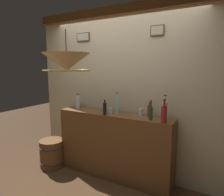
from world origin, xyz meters
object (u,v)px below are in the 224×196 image
pendant_lamp (67,62)px  wooden_barrel (52,153)px  liquor_bottle_mezcal (78,102)px  glass_tumbler_highball (141,112)px  liquor_bottle_amaro (105,109)px  liquor_bottle_brandy (165,111)px  liquor_bottle_whiskey (149,111)px  glass_tumbler_rocks (110,111)px  liquor_bottle_rum (117,105)px  liquor_bottle_vodka (151,113)px  liquor_bottle_gin (164,114)px

pendant_lamp → wooden_barrel: (-0.86, 0.50, -1.56)m
liquor_bottle_mezcal → glass_tumbler_highball: (1.17, 0.02, -0.05)m
liquor_bottle_amaro → pendant_lamp: pendant_lamp is taller
liquor_bottle_brandy → wooden_barrel: liquor_bottle_brandy is taller
liquor_bottle_brandy → liquor_bottle_amaro: (-0.86, -0.13, -0.04)m
liquor_bottle_whiskey → liquor_bottle_mezcal: bearing=-179.1°
glass_tumbler_rocks → liquor_bottle_rum: bearing=33.2°
liquor_bottle_vodka → wooden_barrel: 1.95m
liquor_bottle_mezcal → glass_tumbler_highball: size_ratio=2.45×
liquor_bottle_amaro → liquor_bottle_gin: size_ratio=0.74×
liquor_bottle_rum → wooden_barrel: 1.49m
liquor_bottle_gin → pendant_lamp: 1.38m
liquor_bottle_whiskey → glass_tumbler_highball: 0.14m
liquor_bottle_vodka → glass_tumbler_highball: size_ratio=2.69×
liquor_bottle_brandy → wooden_barrel: 2.12m
liquor_bottle_gin → pendant_lamp: bearing=-149.4°
liquor_bottle_whiskey → liquor_bottle_gin: bearing=-38.5°
liquor_bottle_whiskey → liquor_bottle_vodka: bearing=-65.0°
liquor_bottle_whiskey → liquor_bottle_gin: liquor_bottle_gin is taller
liquor_bottle_brandy → liquor_bottle_vodka: bearing=-156.4°
liquor_bottle_mezcal → liquor_bottle_amaro: liquor_bottle_mezcal is taller
liquor_bottle_whiskey → glass_tumbler_rocks: 0.60m
liquor_bottle_gin → pendant_lamp: size_ratio=0.53×
liquor_bottle_amaro → liquor_bottle_rum: bearing=55.2°
liquor_bottle_gin → glass_tumbler_highball: liquor_bottle_gin is taller
liquor_bottle_amaro → glass_tumbler_highball: (0.49, 0.21, -0.04)m
liquor_bottle_mezcal → liquor_bottle_brandy: size_ratio=0.73×
liquor_bottle_whiskey → pendant_lamp: bearing=-133.2°
liquor_bottle_vodka → wooden_barrel: (-1.72, -0.18, -0.90)m
liquor_bottle_brandy → glass_tumbler_rocks: liquor_bottle_brandy is taller
liquor_bottle_whiskey → liquor_bottle_amaro: 0.66m
glass_tumbler_rocks → wooden_barrel: bearing=-167.5°
liquor_bottle_amaro → wooden_barrel: bearing=-173.2°
liquor_bottle_whiskey → wooden_barrel: (-1.65, -0.34, -0.88)m
liquor_bottle_mezcal → liquor_bottle_whiskey: 1.30m
glass_tumbler_highball → wooden_barrel: bearing=-167.5°
liquor_bottle_rum → glass_tumbler_highball: 0.39m
liquor_bottle_mezcal → liquor_bottle_whiskey: bearing=0.9°
wooden_barrel → liquor_bottle_amaro: bearing=6.8°
liquor_bottle_rum → liquor_bottle_amaro: size_ratio=1.41×
liquor_bottle_brandy → pendant_lamp: size_ratio=0.59×
liquor_bottle_rum → wooden_barrel: (-1.14, -0.29, -0.92)m
liquor_bottle_brandy → pendant_lamp: 1.42m
liquor_bottle_whiskey → liquor_bottle_vodka: 0.18m
liquor_bottle_rum → liquor_bottle_gin: (0.77, -0.16, -0.01)m
wooden_barrel → liquor_bottle_whiskey: bearing=11.6°
wooden_barrel → liquor_bottle_gin: bearing=3.8°
liquor_bottle_mezcal → glass_tumbler_rocks: size_ratio=2.87×
pendant_lamp → liquor_bottle_gin: bearing=30.6°
liquor_bottle_mezcal → liquor_bottle_vodka: (1.37, -0.14, -0.00)m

